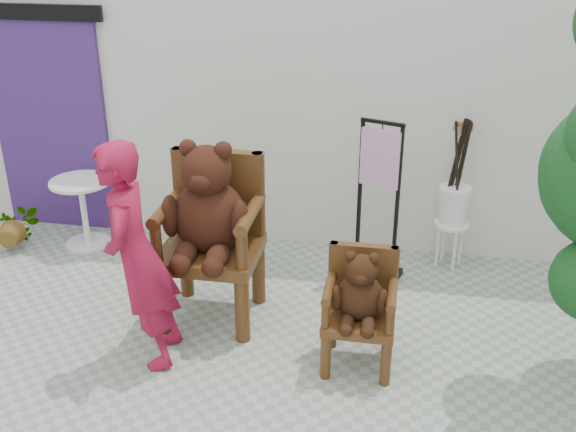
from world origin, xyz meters
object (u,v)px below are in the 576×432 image
(person, at_px, (138,258))
(stool_bucket, at_px, (454,204))
(chair_small, at_px, (360,298))
(cafe_table, at_px, (83,205))
(chair_big, at_px, (210,218))
(display_stand, at_px, (377,220))

(person, height_order, stool_bucket, person)
(chair_small, height_order, cafe_table, chair_small)
(chair_big, relative_size, person, 0.90)
(chair_big, xyz_separation_m, cafe_table, (-1.64, 1.02, -0.46))
(cafe_table, distance_m, stool_bucket, 3.64)
(chair_big, xyz_separation_m, person, (-0.34, -0.68, -0.03))
(cafe_table, relative_size, stool_bucket, 0.48)
(cafe_table, bearing_deg, display_stand, -2.85)
(stool_bucket, bearing_deg, person, -140.70)
(cafe_table, bearing_deg, chair_small, -27.07)
(chair_big, relative_size, display_stand, 1.03)
(person, relative_size, stool_bucket, 1.19)
(display_stand, bearing_deg, person, -117.63)
(person, bearing_deg, stool_bucket, 120.72)
(chair_small, relative_size, cafe_table, 1.36)
(person, bearing_deg, chair_big, 144.65)
(chair_small, distance_m, stool_bucket, 1.84)
(chair_small, bearing_deg, person, -172.15)
(chair_big, bearing_deg, cafe_table, 148.13)
(chair_small, height_order, stool_bucket, stool_bucket)
(chair_big, relative_size, stool_bucket, 1.07)
(cafe_table, relative_size, display_stand, 0.47)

